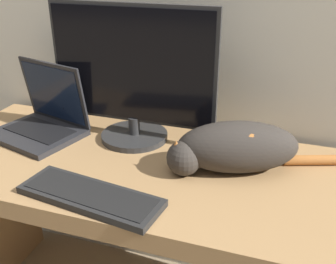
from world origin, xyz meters
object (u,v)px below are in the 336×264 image
at_px(laptop, 42,121).
at_px(external_keyboard, 92,196).
at_px(monitor, 132,77).
at_px(cat, 234,147).

distance_m(laptop, external_keyboard, 0.49).
bearing_deg(monitor, cat, -16.66).
height_order(laptop, cat, laptop).
distance_m(monitor, external_keyboard, 0.45).
bearing_deg(monitor, laptop, -168.15).
relative_size(monitor, external_keyboard, 1.38).
relative_size(external_keyboard, cat, 0.84).
bearing_deg(external_keyboard, cat, 47.52).
distance_m(monitor, cat, 0.41).
bearing_deg(laptop, monitor, 26.75).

